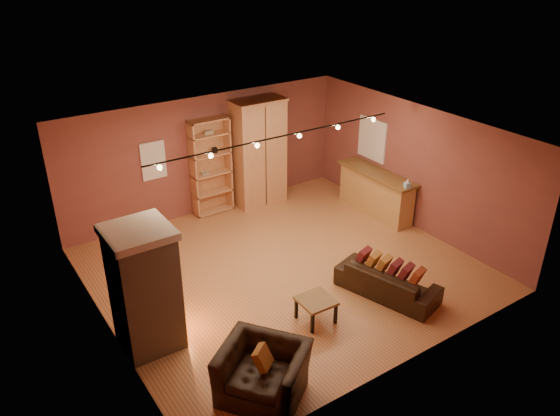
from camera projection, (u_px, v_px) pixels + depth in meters
floor at (284, 269)px, 10.92m from camera, size 7.00×7.00×0.00m
ceiling at (285, 136)px, 9.67m from camera, size 7.00×7.00×0.00m
back_wall at (206, 155)px, 12.71m from camera, size 7.00×0.02×2.80m
left_wall at (101, 261)px, 8.55m from camera, size 0.02×6.50×2.80m
right_wall at (416, 167)px, 12.03m from camera, size 0.02×6.50×2.80m
fireplace at (145, 288)px, 8.48m from camera, size 1.01×0.98×2.12m
back_window at (153, 161)px, 11.98m from camera, size 0.56×0.04×0.86m
bookcase at (209, 165)px, 12.72m from camera, size 0.95×0.37×2.32m
armoire at (258, 152)px, 13.11m from camera, size 1.28×0.73×2.62m
bar_counter at (376, 192)px, 12.92m from camera, size 0.59×2.17×1.04m
tissue_box at (407, 184)px, 11.88m from camera, size 0.13×0.13×0.21m
right_window at (372, 139)px, 12.95m from camera, size 0.05×0.90×1.00m
loveseat at (388, 276)px, 9.98m from camera, size 1.07×1.97×0.78m
armchair at (263, 365)px, 7.72m from camera, size 1.34×1.43×1.05m
coffee_table at (316, 303)px, 9.29m from camera, size 0.60×0.60×0.44m
track_rail at (279, 139)px, 9.87m from camera, size 5.20×0.09×0.13m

